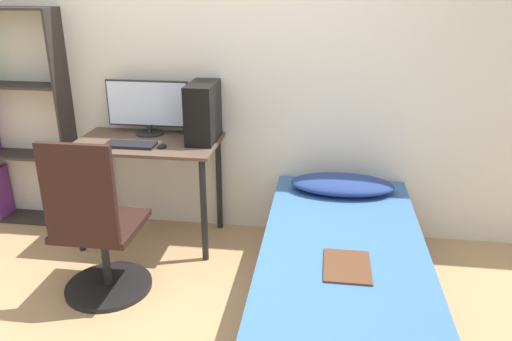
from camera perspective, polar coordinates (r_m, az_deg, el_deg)
The scene contains 12 objects.
ground_plane at distance 2.94m, azimuth -10.32°, elevation -18.22°, with size 14.00×14.00×0.00m, color tan.
wall_back at distance 3.68m, azimuth -4.83°, elevation 11.69°, with size 8.00×0.05×2.50m.
desk at distance 3.65m, azimuth -12.23°, elevation 1.36°, with size 1.02×0.59×0.77m.
bookshelf at distance 4.32m, azimuth -27.07°, elevation 4.89°, with size 0.79×0.23×1.66m.
office_chair at distance 3.15m, azimuth -17.64°, elevation -7.42°, with size 0.54×0.54×1.04m.
bed at distance 2.99m, azimuth 9.73°, elevation -12.11°, with size 0.94×2.01×0.45m.
pillow at distance 3.52m, azimuth 9.79°, elevation -1.58°, with size 0.72×0.36×0.11m.
magazine at distance 2.66m, azimuth 10.37°, elevation -10.72°, with size 0.24×0.32×0.01m.
monitor at distance 3.73m, azimuth -12.26°, elevation 7.20°, with size 0.61×0.21×0.40m.
keyboard at distance 3.53m, azimuth -14.14°, elevation 2.88°, with size 0.35×0.15×0.02m.
pc_tower at distance 3.52m, azimuth -6.06°, elevation 6.66°, with size 0.19×0.38×0.41m.
mouse at distance 3.45m, azimuth -10.70°, elevation 2.76°, with size 0.06×0.09×0.02m.
Camera 1 is at (0.81, -2.14, 1.85)m, focal length 35.00 mm.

